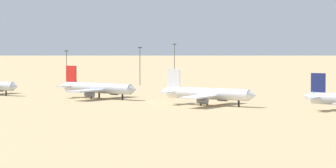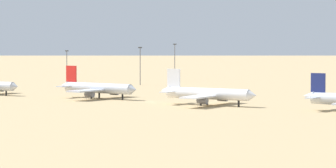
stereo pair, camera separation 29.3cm
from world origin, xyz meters
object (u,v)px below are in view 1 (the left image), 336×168
object	(u,v)px
light_pole_west	(174,59)
light_pole_mid	(140,63)
light_pole_east	(67,63)
parked_jet_white_4	(207,94)
parked_jet_red_3	(97,88)

from	to	relation	value
light_pole_west	light_pole_mid	distance (m)	45.30
light_pole_west	light_pole_mid	bearing A→B (deg)	-78.43
light_pole_west	light_pole_east	size ratio (longest dim) A/B	1.22
parked_jet_white_4	light_pole_east	size ratio (longest dim) A/B	2.29
light_pole_west	light_pole_east	world-z (taller)	light_pole_west
light_pole_west	light_pole_mid	xyz separation A→B (m)	(9.09, -44.37, -0.59)
parked_jet_white_4	light_pole_mid	xyz separation A→B (m)	(-82.72, 85.11, 6.07)
light_pole_east	parked_jet_white_4	bearing A→B (deg)	-36.00
parked_jet_red_3	parked_jet_white_4	world-z (taller)	parked_jet_white_4
parked_jet_white_4	light_pole_east	distance (m)	167.65
parked_jet_red_3	light_pole_west	xyz separation A→B (m)	(-44.52, 123.70, 6.66)
parked_jet_white_4	light_pole_west	xyz separation A→B (m)	(-91.80, 129.48, 6.66)
parked_jet_red_3	parked_jet_white_4	bearing A→B (deg)	-3.71
parked_jet_white_4	light_pole_east	bearing A→B (deg)	142.95
parked_jet_white_4	light_pole_west	world-z (taller)	light_pole_west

